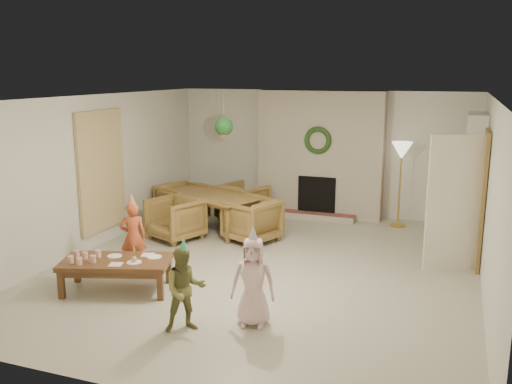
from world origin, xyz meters
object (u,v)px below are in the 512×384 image
at_px(dining_chair_right, 252,220).
at_px(coffee_table_top, 116,262).
at_px(child_red, 133,237).
at_px(dining_chair_far, 243,202).
at_px(child_pink, 253,282).
at_px(dining_chair_near, 175,219).
at_px(child_plaid, 185,289).
at_px(dining_table, 211,212).
at_px(dining_chair_left, 182,203).

bearing_deg(dining_chair_right, coffee_table_top, 4.36).
bearing_deg(child_red, dining_chair_far, -131.83).
distance_m(dining_chair_far, child_pink, 4.53).
relative_size(dining_chair_near, dining_chair_far, 1.00).
xyz_separation_m(dining_chair_near, child_red, (0.17, -1.59, 0.14)).
height_order(dining_chair_near, child_plaid, child_plaid).
relative_size(dining_table, dining_chair_far, 2.34).
distance_m(dining_table, child_plaid, 4.07).
bearing_deg(dining_chair_far, coffee_table_top, 109.00).
xyz_separation_m(dining_table, coffee_table_top, (0.04, -3.09, 0.07)).
height_order(coffee_table_top, child_red, child_red).
xyz_separation_m(coffee_table_top, child_red, (-0.20, 0.74, 0.11)).
distance_m(dining_chair_near, child_pink, 3.58).
bearing_deg(child_pink, child_plaid, -159.98).
relative_size(dining_chair_right, child_red, 0.79).
bearing_deg(child_red, dining_chair_near, -116.75).
bearing_deg(dining_chair_far, child_red, 104.39).
height_order(child_red, child_plaid, child_red).
height_order(dining_chair_far, dining_chair_left, same).
bearing_deg(coffee_table_top, child_pink, -26.80).
height_order(dining_table, coffee_table_top, dining_table).
height_order(dining_chair_near, coffee_table_top, dining_chair_near).
xyz_separation_m(dining_chair_near, dining_chair_right, (1.29, 0.35, 0.00)).
relative_size(dining_table, child_red, 1.85).
bearing_deg(child_plaid, dining_chair_left, 82.70).
relative_size(child_plaid, child_pink, 0.93).
height_order(dining_chair_far, dining_chair_right, same).
xyz_separation_m(dining_chair_left, dining_chair_right, (1.73, -0.74, 0.00)).
bearing_deg(child_red, child_plaid, 104.67).
bearing_deg(dining_chair_right, dining_chair_near, -51.34).
bearing_deg(child_pink, dining_chair_far, 101.72).
xyz_separation_m(dining_table, dining_chair_far, (0.33, 0.77, 0.03)).
xyz_separation_m(coffee_table_top, child_pink, (2.05, -0.31, 0.12)).
height_order(dining_table, child_red, child_red).
xyz_separation_m(dining_chair_near, coffee_table_top, (0.37, -2.32, 0.03)).
height_order(dining_chair_left, coffee_table_top, dining_chair_left).
distance_m(dining_chair_far, coffee_table_top, 3.87).
bearing_deg(dining_table, dining_chair_left, 180.00).
xyz_separation_m(dining_chair_near, child_plaid, (1.76, -3.04, 0.12)).
bearing_deg(coffee_table_top, dining_chair_right, 52.94).
distance_m(child_plaid, child_pink, 0.78).
xyz_separation_m(dining_table, dining_chair_right, (0.96, -0.41, 0.03)).
distance_m(dining_chair_near, dining_chair_left, 1.18).
distance_m(dining_chair_far, child_plaid, 4.70).
bearing_deg(dining_chair_right, child_red, -6.63).
bearing_deg(dining_chair_right, dining_chair_far, -128.66).
bearing_deg(dining_table, child_pink, -35.11).
distance_m(child_red, child_pink, 2.48).
height_order(dining_chair_near, child_pink, child_pink).
relative_size(dining_chair_far, child_pink, 0.78).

